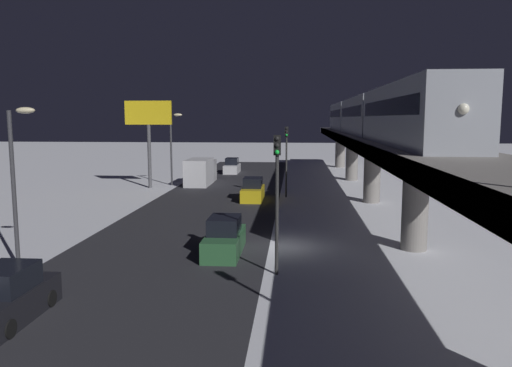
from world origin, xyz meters
TOP-DOWN VIEW (x-y plane):
  - ground_plane at (0.00, 0.00)m, footprint 240.00×240.00m
  - avenue_asphalt at (5.95, 0.00)m, footprint 11.00×108.49m
  - elevated_railway at (-7.38, 0.00)m, footprint 5.00×108.49m
  - subway_train at (-7.47, -20.56)m, footprint 2.94×55.47m
  - sedan_black at (9.15, 11.06)m, footprint 1.91×4.50m
  - sedan_white at (7.35, -37.66)m, footprint 1.80×4.53m
  - sedan_green at (2.75, 1.60)m, footprint 1.80×4.74m
  - sedan_yellow at (2.75, -16.03)m, footprint 1.80×4.50m
  - box_truck at (9.35, -26.36)m, footprint 2.40×7.40m
  - traffic_light_near at (-0.15, 5.02)m, footprint 0.32×0.44m
  - traffic_light_mid at (-0.15, -17.73)m, footprint 0.32×0.44m
  - commercial_billboard at (13.99, -22.86)m, footprint 4.80×0.36m
  - street_lamp_near at (12.02, 5.00)m, footprint 1.35×0.44m
  - street_lamp_far at (12.02, -25.00)m, footprint 1.35×0.44m

SIDE VIEW (x-z plane):
  - ground_plane at x=0.00m, z-range 0.00..0.00m
  - avenue_asphalt at x=5.95m, z-range 0.00..0.01m
  - sedan_black at x=9.15m, z-range -0.20..1.77m
  - sedan_white at x=7.35m, z-range -0.19..1.78m
  - sedan_green at x=2.75m, z-range -0.19..1.78m
  - sedan_yellow at x=2.75m, z-range -0.19..1.78m
  - box_truck at x=9.35m, z-range -0.05..2.75m
  - traffic_light_near at x=-0.15m, z-range 1.00..7.40m
  - traffic_light_mid at x=-0.15m, z-range 1.00..7.40m
  - street_lamp_near at x=12.02m, z-range 0.99..8.64m
  - street_lamp_far at x=12.02m, z-range 0.99..8.64m
  - elevated_railway at x=-7.38m, z-range 2.06..7.68m
  - commercial_billboard at x=13.99m, z-range 2.38..11.28m
  - subway_train at x=-7.47m, z-range 5.71..9.11m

